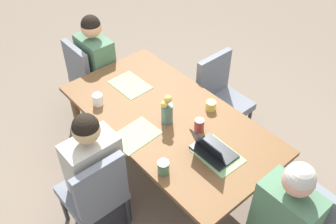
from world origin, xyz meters
TOP-DOWN VIEW (x-y plane):
  - ground_plane at (0.00, 0.00)m, footprint 10.00×10.00m
  - dining_table at (0.00, 0.00)m, footprint 1.91×1.00m
  - chair_head_right_left_near at (1.23, 0.04)m, footprint 0.44×0.44m
  - person_head_right_left_near at (1.17, -0.03)m, footprint 0.40×0.36m
  - chair_far_left_far at (-0.08, 0.80)m, footprint 0.44×0.44m
  - person_far_left_far at (-0.01, 0.74)m, footprint 0.36×0.40m
  - chair_near_right_near at (0.11, -0.78)m, footprint 0.44×0.44m
  - flower_vase at (-0.04, 0.05)m, footprint 0.10×0.11m
  - placemat_head_right_left_near at (0.55, -0.01)m, footprint 0.37×0.27m
  - placemat_head_left_left_mid at (-0.57, 0.00)m, footprint 0.37×0.27m
  - placemat_far_left_far at (-0.00, 0.34)m, footprint 0.28×0.38m
  - laptop_head_left_left_mid at (-0.53, 0.03)m, footprint 0.32×0.22m
  - coffee_mug_near_left at (-0.17, -0.34)m, footprint 0.09×0.09m
  - coffee_mug_near_right at (-0.28, -0.08)m, footprint 0.08×0.08m
  - coffee_mug_centre_left at (0.51, 0.35)m, footprint 0.09×0.09m
  - coffee_mug_centre_right at (-0.43, 0.41)m, footprint 0.08×0.08m

SIDE VIEW (x-z plane):
  - ground_plane at x=0.00m, z-range 0.00..0.00m
  - chair_head_right_left_near at x=1.23m, z-range 0.05..0.95m
  - chair_far_left_far at x=-0.08m, z-range 0.05..0.95m
  - chair_near_right_near at x=0.11m, z-range 0.05..0.95m
  - person_head_right_left_near at x=1.17m, z-range -0.07..1.12m
  - person_far_left_far at x=-0.01m, z-range -0.07..1.12m
  - dining_table at x=0.00m, z-range 0.30..1.04m
  - placemat_head_right_left_near at x=0.55m, z-range 0.75..0.75m
  - placemat_head_left_left_mid at x=-0.57m, z-range 0.75..0.75m
  - placemat_far_left_far at x=0.00m, z-range 0.75..0.75m
  - coffee_mug_near_left at x=-0.17m, z-range 0.75..0.83m
  - laptop_head_left_left_mid at x=-0.53m, z-range 0.69..0.89m
  - coffee_mug_centre_left at x=0.51m, z-range 0.75..0.85m
  - coffee_mug_centre_right at x=-0.43m, z-range 0.75..0.85m
  - coffee_mug_near_right at x=-0.28m, z-range 0.75..0.85m
  - flower_vase at x=-0.04m, z-range 0.73..1.02m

